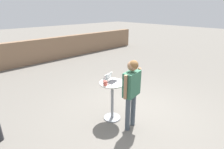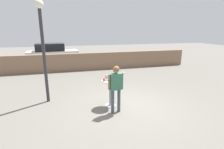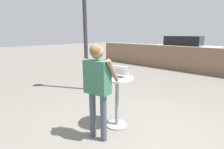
{
  "view_description": "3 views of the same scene",
  "coord_description": "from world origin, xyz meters",
  "px_view_note": "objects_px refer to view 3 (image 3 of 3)",
  "views": [
    {
      "loc": [
        -3.18,
        -2.53,
        2.64
      ],
      "look_at": [
        -0.64,
        0.13,
        1.24
      ],
      "focal_mm": 28.0,
      "sensor_mm": 36.0,
      "label": 1
    },
    {
      "loc": [
        -2.08,
        -5.66,
        2.81
      ],
      "look_at": [
        -0.47,
        0.25,
        1.21
      ],
      "focal_mm": 28.0,
      "sensor_mm": 36.0,
      "label": 2
    },
    {
      "loc": [
        1.58,
        -2.18,
        1.81
      ],
      "look_at": [
        -0.59,
        0.12,
        1.06
      ],
      "focal_mm": 28.0,
      "sensor_mm": 36.0,
      "label": 3
    }
  ],
  "objects_px": {
    "standing_person": "(97,81)",
    "cafe_table": "(117,96)",
    "parked_car_near_street": "(185,48)",
    "laptop": "(118,75)",
    "street_lamp": "(85,10)",
    "coffee_mug": "(108,73)"
  },
  "relations": [
    {
      "from": "street_lamp",
      "to": "standing_person",
      "type": "bearing_deg",
      "value": -34.81
    },
    {
      "from": "standing_person",
      "to": "cafe_table",
      "type": "bearing_deg",
      "value": 95.69
    },
    {
      "from": "standing_person",
      "to": "street_lamp",
      "type": "bearing_deg",
      "value": 145.19
    },
    {
      "from": "cafe_table",
      "to": "standing_person",
      "type": "bearing_deg",
      "value": -84.31
    },
    {
      "from": "cafe_table",
      "to": "laptop",
      "type": "relative_size",
      "value": 2.67
    },
    {
      "from": "laptop",
      "to": "parked_car_near_street",
      "type": "height_order",
      "value": "parked_car_near_street"
    },
    {
      "from": "laptop",
      "to": "standing_person",
      "type": "xyz_separation_m",
      "value": [
        0.07,
        -0.6,
        0.01
      ]
    },
    {
      "from": "cafe_table",
      "to": "parked_car_near_street",
      "type": "distance_m",
      "value": 10.26
    },
    {
      "from": "laptop",
      "to": "standing_person",
      "type": "bearing_deg",
      "value": -83.78
    },
    {
      "from": "coffee_mug",
      "to": "laptop",
      "type": "bearing_deg",
      "value": 15.77
    },
    {
      "from": "standing_person",
      "to": "street_lamp",
      "type": "distance_m",
      "value": 3.19
    },
    {
      "from": "coffee_mug",
      "to": "parked_car_near_street",
      "type": "bearing_deg",
      "value": 103.12
    },
    {
      "from": "laptop",
      "to": "standing_person",
      "type": "height_order",
      "value": "standing_person"
    },
    {
      "from": "coffee_mug",
      "to": "standing_person",
      "type": "bearing_deg",
      "value": -61.99
    },
    {
      "from": "coffee_mug",
      "to": "street_lamp",
      "type": "distance_m",
      "value": 2.74
    },
    {
      "from": "cafe_table",
      "to": "coffee_mug",
      "type": "bearing_deg",
      "value": -176.03
    },
    {
      "from": "parked_car_near_street",
      "to": "laptop",
      "type": "bearing_deg",
      "value": -75.6
    },
    {
      "from": "laptop",
      "to": "street_lamp",
      "type": "xyz_separation_m",
      "value": [
        -2.27,
        1.03,
        1.46
      ]
    },
    {
      "from": "parked_car_near_street",
      "to": "street_lamp",
      "type": "xyz_separation_m",
      "value": [
        0.27,
        -8.86,
        1.67
      ]
    },
    {
      "from": "laptop",
      "to": "coffee_mug",
      "type": "bearing_deg",
      "value": -164.23
    },
    {
      "from": "coffee_mug",
      "to": "standing_person",
      "type": "distance_m",
      "value": 0.61
    },
    {
      "from": "laptop",
      "to": "standing_person",
      "type": "relative_size",
      "value": 0.23
    }
  ]
}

